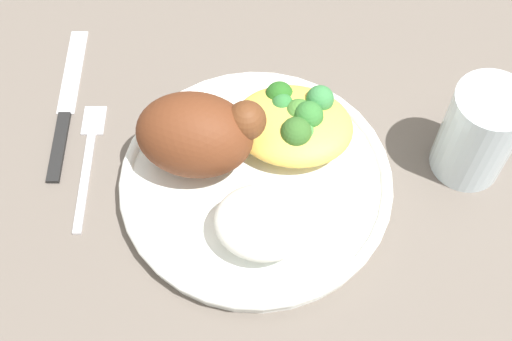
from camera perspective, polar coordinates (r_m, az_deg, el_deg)
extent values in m
plane|color=#685E55|center=(0.63, 0.00, -1.47)|extent=(2.00, 2.00, 0.00)
cylinder|color=white|center=(0.63, 0.00, -1.12)|extent=(0.24, 0.24, 0.02)
torus|color=white|center=(0.62, 0.00, -0.75)|extent=(0.25, 0.25, 0.01)
ellipsoid|color=brown|center=(0.60, -5.18, 3.00)|extent=(0.10, 0.08, 0.07)
sphere|color=brown|center=(0.59, -0.82, 4.23)|extent=(0.04, 0.04, 0.04)
ellipsoid|color=white|center=(0.57, 0.55, -4.38)|extent=(0.08, 0.07, 0.04)
ellipsoid|color=#EEBF4D|center=(0.63, 3.12, 3.81)|extent=(0.11, 0.09, 0.03)
sphere|color=#2D6E2C|center=(0.63, 2.83, 4.97)|extent=(0.02, 0.02, 0.02)
sphere|color=#3C8746|center=(0.63, 5.40, 5.99)|extent=(0.03, 0.03, 0.03)
sphere|color=#498735|center=(0.63, 3.62, 4.80)|extent=(0.03, 0.03, 0.03)
sphere|color=#347E3A|center=(0.63, 2.22, 5.55)|extent=(0.02, 0.02, 0.02)
sphere|color=#296921|center=(0.64, 1.97, 6.32)|extent=(0.03, 0.03, 0.03)
sphere|color=#366929|center=(0.61, 3.39, 3.20)|extent=(0.03, 0.03, 0.03)
sphere|color=#489043|center=(0.62, 3.86, 3.17)|extent=(0.02, 0.02, 0.02)
sphere|color=#357B33|center=(0.62, 4.43, 4.60)|extent=(0.03, 0.03, 0.03)
cube|color=silver|center=(0.65, -14.22, -0.81)|extent=(0.02, 0.11, 0.01)
cube|color=silver|center=(0.69, -13.47, 4.14)|extent=(0.03, 0.04, 0.00)
cube|color=black|center=(0.68, -16.27, 2.04)|extent=(0.02, 0.08, 0.01)
cube|color=silver|center=(0.74, -15.14, 8.08)|extent=(0.03, 0.11, 0.00)
cylinder|color=silver|center=(0.64, 18.19, 3.01)|extent=(0.07, 0.07, 0.10)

